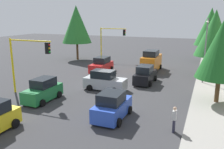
{
  "coord_description": "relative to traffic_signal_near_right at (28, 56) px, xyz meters",
  "views": [
    {
      "loc": [
        22.88,
        9.5,
        7.17
      ],
      "look_at": [
        0.33,
        0.33,
        1.2
      ],
      "focal_mm": 38.21,
      "sensor_mm": 36.0,
      "label": 1
    }
  ],
  "objects": [
    {
      "name": "tree_roadside_far",
      "position": [
        -24.0,
        15.12,
        1.85
      ],
      "size": [
        4.62,
        4.62,
        8.46
      ],
      "color": "brown",
      "rests_on": "ground"
    },
    {
      "name": "car_blue",
      "position": [
        2.05,
        9.11,
        -2.81
      ],
      "size": [
        3.77,
        2.09,
        1.98
      ],
      "color": "blue",
      "rests_on": "ground"
    },
    {
      "name": "delivery_van_orange",
      "position": [
        -14.33,
        8.14,
        -2.43
      ],
      "size": [
        4.8,
        2.22,
        2.77
      ],
      "color": "orange",
      "rests_on": "ground"
    },
    {
      "name": "car_black",
      "position": [
        -7.97,
        8.95,
        -2.81
      ],
      "size": [
        4.19,
        1.99,
        1.98
      ],
      "color": "black",
      "rests_on": "ground"
    },
    {
      "name": "tree_roadside_near",
      "position": [
        -4.0,
        16.12,
        0.92
      ],
      "size": [
        3.88,
        3.88,
        7.07
      ],
      "color": "brown",
      "rests_on": "ground"
    },
    {
      "name": "pedestrian_crossing",
      "position": [
        2.57,
        13.53,
        -2.8
      ],
      "size": [
        0.4,
        0.24,
        1.7
      ],
      "color": "#262638",
      "rests_on": "ground"
    },
    {
      "name": "ground_plane",
      "position": [
        -6.0,
        5.62,
        -3.71
      ],
      "size": [
        120.0,
        120.0,
        0.0
      ],
      "primitive_type": "plane",
      "color": "#353538"
    },
    {
      "name": "car_silver",
      "position": [
        -4.0,
        5.84,
        -2.81
      ],
      "size": [
        1.96,
        4.18,
        1.98
      ],
      "color": "#B2B5BA",
      "rests_on": "ground"
    },
    {
      "name": "lane_arrow_near",
      "position": [
        5.51,
        2.62,
        -3.7
      ],
      "size": [
        2.4,
        1.1,
        1.1
      ],
      "color": "silver",
      "rests_on": "ground"
    },
    {
      "name": "tree_roadside_mid",
      "position": [
        -14.0,
        15.62,
        1.52
      ],
      "size": [
        4.35,
        4.35,
        7.96
      ],
      "color": "brown",
      "rests_on": "ground"
    },
    {
      "name": "car_green",
      "position": [
        0.87,
        2.15,
        -2.81
      ],
      "size": [
        3.84,
        1.93,
        1.98
      ],
      "color": "#1E7238",
      "rests_on": "ground"
    },
    {
      "name": "street_lamp_curbside",
      "position": [
        -9.61,
        14.82,
        0.64
      ],
      "size": [
        2.15,
        0.28,
        7.0
      ],
      "color": "slate",
      "rests_on": "ground"
    },
    {
      "name": "car_red",
      "position": [
        -11.03,
        2.29,
        -2.81
      ],
      "size": [
        4.2,
        2.08,
        1.98
      ],
      "color": "red",
      "rests_on": "ground"
    },
    {
      "name": "traffic_signal_near_right",
      "position": [
        0.0,
        0.0,
        0.0
      ],
      "size": [
        0.36,
        4.59,
        5.21
      ],
      "color": "yellow",
      "rests_on": "ground"
    },
    {
      "name": "sidewalk_kerb",
      "position": [
        -11.0,
        16.12,
        -3.63
      ],
      "size": [
        80.0,
        4.0,
        0.15
      ],
      "primitive_type": "cube",
      "color": "gray",
      "rests_on": "ground"
    },
    {
      "name": "tree_opposite_side",
      "position": [
        -18.0,
        -5.38,
        2.16
      ],
      "size": [
        4.87,
        4.87,
        8.92
      ],
      "color": "brown",
      "rests_on": "ground"
    },
    {
      "name": "traffic_signal_far_right",
      "position": [
        -20.0,
        -0.02,
        0.08
      ],
      "size": [
        0.36,
        4.59,
        5.33
      ],
      "color": "yellow",
      "rests_on": "ground"
    }
  ]
}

